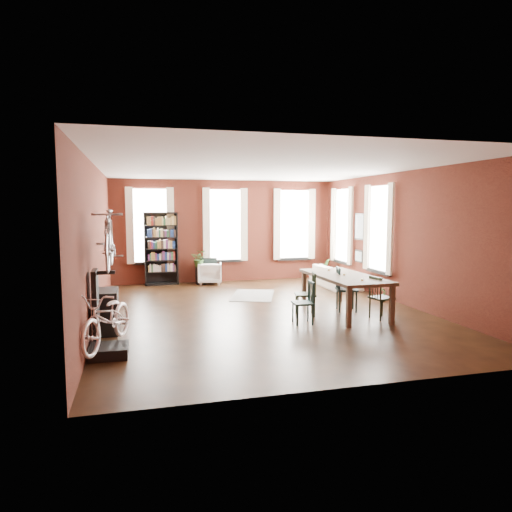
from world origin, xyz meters
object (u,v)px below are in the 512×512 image
object	(u,v)px
dining_chair_d	(347,289)
white_armchair	(210,272)
bicycle_floor	(107,292)
dining_chair_c	(382,298)
cream_sofa	(335,273)
plant_stand	(201,276)
bike_trainer	(109,351)
dining_chair_a	(303,303)
console_table	(107,311)
dining_table	(344,294)
dining_chair_b	(305,294)
bookshelf	(161,249)

from	to	relation	value
dining_chair_d	white_armchair	distance (m)	5.11
bicycle_floor	white_armchair	bearing A→B (deg)	88.12
dining_chair_c	cream_sofa	bearing A→B (deg)	-21.33
plant_stand	bicycle_floor	size ratio (longest dim) A/B	0.31
bike_trainer	dining_chair_a	bearing A→B (deg)	17.44
cream_sofa	bicycle_floor	distance (m)	7.95
bicycle_floor	cream_sofa	bearing A→B (deg)	59.39
dining_chair_a	console_table	bearing A→B (deg)	-91.40
dining_chair_c	plant_stand	size ratio (longest dim) A/B	1.70
dining_table	bike_trainer	size ratio (longest dim) A/B	4.24
dining_chair_c	bicycle_floor	distance (m)	5.57
dining_table	dining_chair_d	size ratio (longest dim) A/B	2.52
dining_chair_d	plant_stand	bearing A→B (deg)	46.31
dining_chair_b	bike_trainer	size ratio (longest dim) A/B	1.60
cream_sofa	plant_stand	xyz separation A→B (m)	(-3.80, 1.50, -0.14)
bookshelf	bicycle_floor	xyz separation A→B (m)	(-1.17, -6.73, -0.07)
dining_chair_c	bicycle_floor	world-z (taller)	bicycle_floor
dining_chair_a	plant_stand	xyz separation A→B (m)	(-1.33, 5.35, -0.16)
white_armchair	dining_chair_d	bearing A→B (deg)	128.90
bookshelf	plant_stand	distance (m)	1.44
cream_sofa	console_table	size ratio (longest dim) A/B	2.60
plant_stand	cream_sofa	bearing A→B (deg)	-21.56
console_table	dining_table	bearing A→B (deg)	3.48
dining_table	dining_chair_b	xyz separation A→B (m)	(-0.91, 0.00, 0.04)
dining_chair_c	dining_chair_d	size ratio (longest dim) A/B	0.91
dining_chair_d	console_table	distance (m)	5.17
dining_chair_c	white_armchair	size ratio (longest dim) A/B	1.24
console_table	dining_chair_a	bearing A→B (deg)	-5.28
dining_table	cream_sofa	bearing A→B (deg)	67.29
cream_sofa	dining_table	bearing A→B (deg)	158.63
console_table	plant_stand	distance (m)	5.56
white_armchair	cream_sofa	world-z (taller)	cream_sofa
bookshelf	white_armchair	world-z (taller)	bookshelf
dining_chair_a	bookshelf	world-z (taller)	bookshelf
bike_trainer	dining_chair_d	bearing A→B (deg)	21.66
console_table	bicycle_floor	world-z (taller)	bicycle_floor
dining_chair_d	bookshelf	world-z (taller)	bookshelf
cream_sofa	console_table	world-z (taller)	cream_sofa
dining_table	dining_chair_c	xyz separation A→B (m)	(0.54, -0.67, 0.02)
dining_chair_c	plant_stand	xyz separation A→B (m)	(-3.09, 5.37, -0.19)
bookshelf	bike_trainer	size ratio (longest dim) A/B	3.74
bookshelf	bicycle_floor	size ratio (longest dim) A/B	1.29
dining_table	dining_chair_d	world-z (taller)	dining_chair_d
dining_chair_d	bookshelf	xyz separation A→B (m)	(-3.86, 4.70, 0.61)
dining_chair_c	console_table	distance (m)	5.54
dining_chair_b	white_armchair	bearing A→B (deg)	-150.53
dining_chair_c	plant_stand	distance (m)	6.20
bike_trainer	bicycle_floor	world-z (taller)	bicycle_floor
plant_stand	bicycle_floor	distance (m)	6.97
bookshelf	console_table	size ratio (longest dim) A/B	2.75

